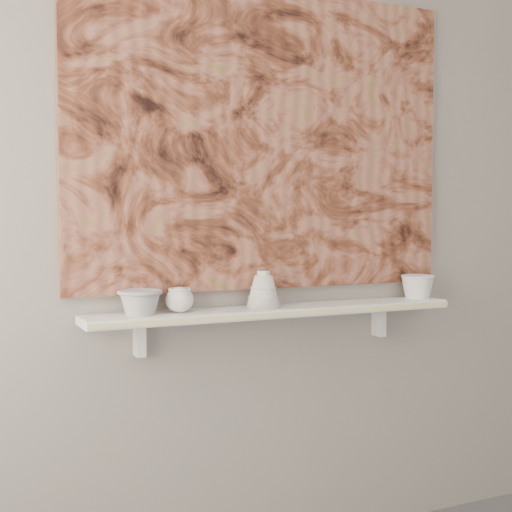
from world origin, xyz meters
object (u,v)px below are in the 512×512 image
cup_cream (180,300)px  bowl_white (418,286)px  painting (267,139)px  bowl_grey (140,302)px  bell_vessel (263,289)px  shelf (277,311)px

cup_cream → bowl_white: size_ratio=0.73×
painting → bowl_white: 0.85m
bowl_white → cup_cream: bearing=180.0°
bowl_grey → bowl_white: (1.13, 0.00, 0.00)m
painting → bowl_white: painting is taller
cup_cream → bowl_white: bearing=0.0°
painting → cup_cream: bearing=-167.7°
bell_vessel → bowl_white: bearing=0.0°
bowl_grey → bowl_white: bearing=0.0°
painting → bowl_white: bearing=-7.3°
painting → bowl_grey: painting is taller
bowl_grey → bowl_white: bowl_white is taller
bowl_grey → cup_cream: (0.14, 0.00, 0.00)m
bowl_grey → cup_cream: 0.14m
painting → bowl_grey: bearing=-170.9°
bell_vessel → bowl_white: 0.68m
shelf → bell_vessel: bell_vessel is taller
shelf → bowl_grey: bearing=180.0°
painting → bell_vessel: painting is taller
cup_cream → bowl_white: bowl_white is taller
bowl_white → shelf: bearing=180.0°
cup_cream → bell_vessel: (0.32, 0.00, 0.02)m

